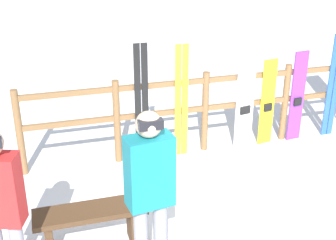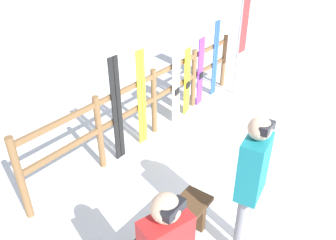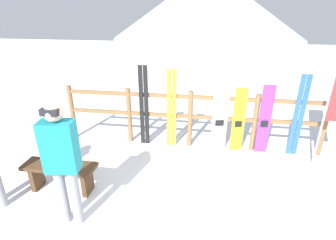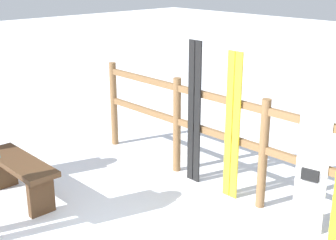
# 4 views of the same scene
# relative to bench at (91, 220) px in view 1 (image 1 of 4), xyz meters

# --- Properties ---
(ground_plane) EXTENTS (40.00, 40.00, 0.00)m
(ground_plane) POSITION_rel_bench_xyz_m (1.97, -0.23, -0.35)
(ground_plane) COLOR white
(fence) EXTENTS (5.44, 0.10, 1.25)m
(fence) POSITION_rel_bench_xyz_m (1.97, 1.86, 0.38)
(fence) COLOR brown
(fence) RESTS_ON ground
(bench) EXTENTS (1.19, 0.36, 0.49)m
(bench) POSITION_rel_bench_xyz_m (0.00, 0.00, 0.00)
(bench) COLOR #4C331E
(bench) RESTS_ON ground
(person_red) EXTENTS (0.44, 0.33, 1.73)m
(person_red) POSITION_rel_bench_xyz_m (-0.81, -0.49, 0.67)
(person_red) COLOR gray
(person_red) RESTS_ON ground
(person_teal) EXTENTS (0.45, 0.29, 1.80)m
(person_teal) POSITION_rel_bench_xyz_m (0.50, -0.63, 0.71)
(person_teal) COLOR gray
(person_teal) RESTS_ON ground
(ski_pair_black) EXTENTS (0.19, 0.02, 1.76)m
(ski_pair_black) POSITION_rel_bench_xyz_m (0.99, 1.80, 0.53)
(ski_pair_black) COLOR black
(ski_pair_black) RESTS_ON ground
(ski_pair_yellow) EXTENTS (0.19, 0.02, 1.70)m
(ski_pair_yellow) POSITION_rel_bench_xyz_m (1.58, 1.80, 0.50)
(ski_pair_yellow) COLOR yellow
(ski_pair_yellow) RESTS_ON ground
(snowboard_white) EXTENTS (0.31, 0.10, 1.37)m
(snowboard_white) POSITION_rel_bench_xyz_m (2.59, 1.80, 0.33)
(snowboard_white) COLOR white
(snowboard_white) RESTS_ON ground
(snowboard_yellow) EXTENTS (0.25, 0.09, 1.37)m
(snowboard_yellow) POSITION_rel_bench_xyz_m (2.97, 1.80, 0.33)
(snowboard_yellow) COLOR yellow
(snowboard_yellow) RESTS_ON ground
(snowboard_purple) EXTENTS (0.25, 0.08, 1.46)m
(snowboard_purple) POSITION_rel_bench_xyz_m (3.48, 1.80, 0.37)
(snowboard_purple) COLOR purple
(snowboard_purple) RESTS_ON ground
(ski_pair_blue) EXTENTS (0.20, 0.02, 1.69)m
(ski_pair_blue) POSITION_rel_bench_xyz_m (4.10, 1.80, 0.49)
(ski_pair_blue) COLOR blue
(ski_pair_blue) RESTS_ON ground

